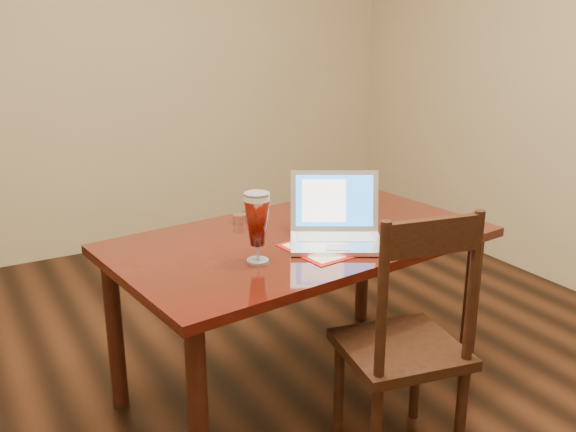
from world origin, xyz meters
TOP-DOWN VIEW (x-y plane):
  - dining_table at (0.27, 0.29)m, footprint 1.62×1.03m
  - dining_chair at (0.37, -0.27)m, footprint 0.49×0.47m

SIDE VIEW (x-z plane):
  - dining_chair at x=0.37m, z-range -0.03..0.96m
  - dining_table at x=0.27m, z-range 0.15..1.14m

